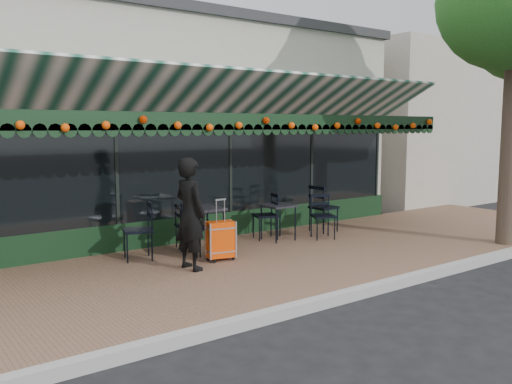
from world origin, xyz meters
TOP-DOWN VIEW (x-y plane):
  - ground at (0.00, 0.00)m, footprint 80.00×80.00m
  - sidewalk at (0.00, 2.00)m, footprint 18.00×4.00m
  - curb at (0.00, -0.08)m, footprint 18.00×0.16m
  - restaurant_building at (0.00, 7.84)m, footprint 12.00×9.60m
  - neighbor_building_right at (13.00, 8.00)m, footprint 12.00×8.00m
  - woman at (-0.55, 2.17)m, footprint 0.50×0.69m
  - suitcase at (0.13, 2.35)m, footprint 0.49×0.34m
  - cafe_table_a at (1.93, 3.08)m, footprint 0.57×0.57m
  - cafe_table_b at (0.16, 3.00)m, footprint 0.66×0.66m
  - chair_a_left at (1.79, 3.30)m, footprint 0.58×0.58m
  - chair_a_right at (3.26, 3.19)m, footprint 0.52×0.52m
  - chair_a_front at (2.75, 2.66)m, footprint 0.58×0.58m
  - chair_b_left at (-0.96, 3.23)m, footprint 0.61×0.61m
  - chair_b_right at (0.12, 3.45)m, footprint 0.50×0.50m
  - chair_b_front at (0.05, 2.97)m, footprint 0.60×0.60m

SIDE VIEW (x-z plane):
  - ground at x=0.00m, z-range 0.00..0.00m
  - sidewalk at x=0.00m, z-range 0.00..0.15m
  - curb at x=0.00m, z-range 0.00..0.15m
  - suitcase at x=0.13m, z-range -0.02..1.01m
  - chair_b_right at x=0.12m, z-range 0.15..0.99m
  - chair_a_front at x=2.75m, z-range 0.15..1.04m
  - chair_a_left at x=1.79m, z-range 0.15..1.07m
  - chair_b_front at x=0.05m, z-range 0.15..1.07m
  - chair_b_left at x=-0.96m, z-range 0.15..1.13m
  - chair_a_right at x=3.26m, z-range 0.15..1.16m
  - cafe_table_a at x=1.93m, z-range 0.43..1.13m
  - cafe_table_b at x=0.16m, z-range 0.47..1.29m
  - woman at x=-0.55m, z-range 0.15..1.91m
  - restaurant_building at x=0.00m, z-range 0.02..4.52m
  - neighbor_building_right at x=13.00m, z-range 0.00..4.80m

